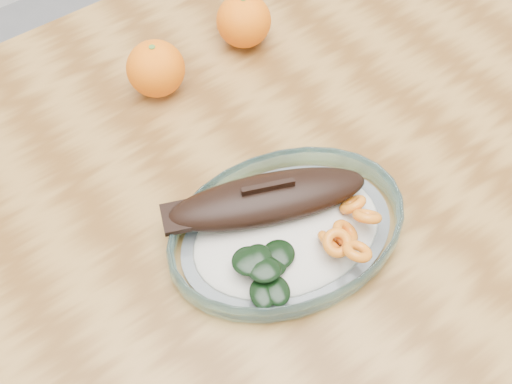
# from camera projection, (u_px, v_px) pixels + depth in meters

# --- Properties ---
(ground) EXTENTS (3.00, 3.00, 0.00)m
(ground) POSITION_uv_depth(u_px,v_px,m) (263.00, 372.00, 1.41)
(ground) COLOR slate
(ground) RESTS_ON ground
(dining_table) EXTENTS (1.20, 0.80, 0.75)m
(dining_table) POSITION_uv_depth(u_px,v_px,m) (267.00, 207.00, 0.87)
(dining_table) COLOR brown
(dining_table) RESTS_ON ground
(plated_meal) EXTENTS (0.58, 0.58, 0.08)m
(plated_meal) POSITION_uv_depth(u_px,v_px,m) (286.00, 227.00, 0.72)
(plated_meal) COLOR white
(plated_meal) RESTS_ON dining_table
(orange_left) EXTENTS (0.08, 0.08, 0.08)m
(orange_left) POSITION_uv_depth(u_px,v_px,m) (156.00, 69.00, 0.83)
(orange_left) COLOR #FC5705
(orange_left) RESTS_ON dining_table
(orange_right) EXTENTS (0.08, 0.08, 0.08)m
(orange_right) POSITION_uv_depth(u_px,v_px,m) (244.00, 21.00, 0.89)
(orange_right) COLOR #FC5705
(orange_right) RESTS_ON dining_table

